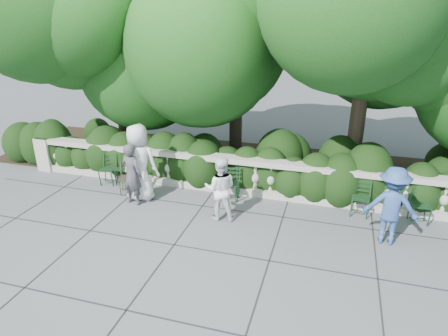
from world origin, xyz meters
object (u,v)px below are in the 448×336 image
(chair_a, at_px, (123,186))
(chair_b, at_px, (107,186))
(chair_f, at_px, (418,226))
(chair_e, at_px, (358,218))
(person_casual_man, at_px, (220,189))
(person_older_blue, at_px, (391,206))
(chair_d, at_px, (230,202))
(chair_weathered, at_px, (128,195))
(person_businessman, at_px, (139,163))
(chair_c, at_px, (229,202))
(person_woman_grey, at_px, (132,174))

(chair_a, xyz_separation_m, chair_b, (-0.40, -0.15, 0.00))
(chair_b, distance_m, chair_f, 7.90)
(chair_e, distance_m, person_casual_man, 3.31)
(chair_e, height_order, chair_f, same)
(chair_a, xyz_separation_m, person_older_blue, (6.72, -0.97, 0.84))
(chair_e, bearing_deg, person_casual_man, -158.03)
(person_casual_man, bearing_deg, person_older_blue, 169.30)
(chair_d, height_order, chair_weathered, same)
(chair_f, xyz_separation_m, person_businessman, (-6.63, -0.51, 0.99))
(chair_e, bearing_deg, chair_c, -173.45)
(chair_f, distance_m, person_woman_grey, 6.79)
(chair_b, relative_size, chair_weathered, 1.00)
(chair_d, bearing_deg, chair_b, 161.14)
(chair_b, distance_m, person_woman_grey, 1.60)
(chair_e, relative_size, person_older_blue, 0.50)
(chair_c, xyz_separation_m, chair_d, (0.03, 0.00, 0.00))
(chair_d, xyz_separation_m, chair_e, (3.09, 0.03, 0.00))
(chair_d, distance_m, person_casual_man, 1.14)
(chair_weathered, bearing_deg, person_businessman, -27.91)
(chair_a, height_order, person_older_blue, person_older_blue)
(chair_a, bearing_deg, chair_c, -12.70)
(chair_c, distance_m, chair_weathered, 2.66)
(chair_c, xyz_separation_m, person_older_blue, (3.65, -0.85, 0.84))
(person_woman_grey, bearing_deg, chair_d, -148.51)
(chair_d, bearing_deg, person_older_blue, -32.81)
(person_woman_grey, distance_m, person_older_blue, 5.92)
(chair_d, distance_m, person_businessman, 2.48)
(person_businessman, height_order, person_casual_man, person_businessman)
(chair_weathered, bearing_deg, chair_d, -11.77)
(chair_a, distance_m, chair_b, 0.43)
(chair_d, xyz_separation_m, chair_f, (4.40, 0.05, 0.00))
(chair_c, xyz_separation_m, chair_f, (4.43, 0.05, 0.00))
(chair_weathered, bearing_deg, chair_b, 136.61)
(chair_f, bearing_deg, chair_a, 174.02)
(chair_b, relative_size, person_woman_grey, 0.53)
(chair_e, height_order, person_casual_man, person_casual_man)
(chair_a, bearing_deg, chair_d, -12.63)
(chair_a, bearing_deg, chair_e, -11.30)
(chair_f, bearing_deg, chair_b, 175.16)
(chair_b, bearing_deg, person_older_blue, -12.62)
(person_businessman, bearing_deg, chair_e, -174.08)
(chair_e, distance_m, person_woman_grey, 5.50)
(chair_a, height_order, chair_f, same)
(chair_e, bearing_deg, chair_a, -174.82)
(person_older_blue, bearing_deg, chair_e, -54.84)
(chair_a, bearing_deg, chair_b, -169.64)
(chair_e, relative_size, person_businessman, 0.43)
(chair_f, distance_m, person_casual_man, 4.56)
(chair_d, relative_size, person_casual_man, 0.56)
(chair_weathered, height_order, person_casual_man, person_casual_man)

